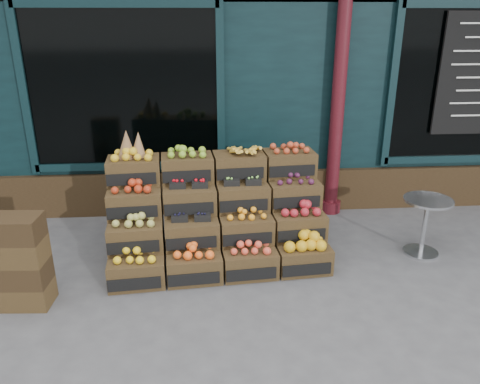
{
  "coord_description": "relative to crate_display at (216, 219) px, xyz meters",
  "views": [
    {
      "loc": [
        -0.55,
        -4.03,
        2.67
      ],
      "look_at": [
        -0.2,
        0.7,
        0.85
      ],
      "focal_mm": 35.0,
      "sensor_mm": 36.0,
      "label": 1
    }
  ],
  "objects": [
    {
      "name": "shopkeeper",
      "position": [
        -1.49,
        2.06,
        0.64
      ],
      "size": [
        0.91,
        0.71,
        2.2
      ],
      "primitive_type": "imported",
      "rotation": [
        0.0,
        0.0,
        2.89
      ],
      "color": "#1B612D",
      "rests_on": "ground"
    },
    {
      "name": "spare_crates",
      "position": [
        -1.87,
        -0.86,
        0.01
      ],
      "size": [
        0.49,
        0.35,
        0.93
      ],
      "rotation": [
        0.0,
        0.0,
        -0.06
      ],
      "color": "#402F19",
      "rests_on": "ground"
    },
    {
      "name": "shop_facade",
      "position": [
        0.46,
        4.25,
        1.94
      ],
      "size": [
        12.0,
        6.24,
        4.8
      ],
      "color": "black",
      "rests_on": "ground"
    },
    {
      "name": "bistro_table",
      "position": [
        2.42,
        -0.14,
        -0.03
      ],
      "size": [
        0.55,
        0.55,
        0.69
      ],
      "rotation": [
        0.0,
        0.0,
        -0.12
      ],
      "color": "silver",
      "rests_on": "ground"
    },
    {
      "name": "ground",
      "position": [
        0.46,
        -0.86,
        -0.46
      ],
      "size": [
        60.0,
        60.0,
        0.0
      ],
      "primitive_type": "plane",
      "color": "#4D4D50",
      "rests_on": "ground"
    },
    {
      "name": "crate_display",
      "position": [
        0.0,
        0.0,
        0.0
      ],
      "size": [
        2.47,
        1.35,
        1.49
      ],
      "rotation": [
        0.0,
        0.0,
        0.08
      ],
      "color": "#402F19",
      "rests_on": "ground"
    }
  ]
}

